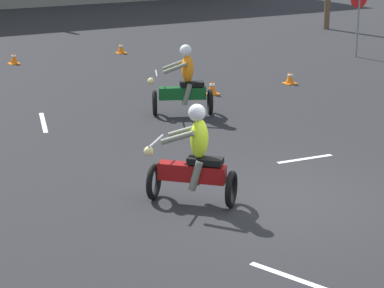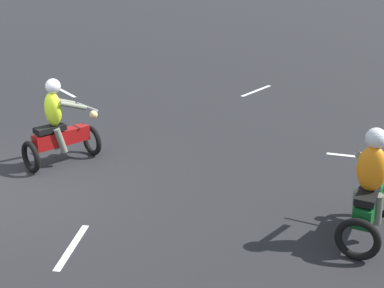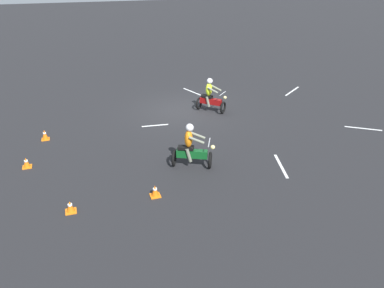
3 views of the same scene
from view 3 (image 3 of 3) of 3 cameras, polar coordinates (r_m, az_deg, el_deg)
The scene contains 12 objects.
ground_plane at distance 18.67m, azimuth -1.59°, elevation 5.17°, with size 120.00×120.00×0.00m, color black.
motorcycle_rider_foreground at distance 18.34m, azimuth 2.81°, elevation 7.16°, with size 1.41×1.41×1.66m.
motorcycle_rider_background at distance 13.15m, azimuth -0.15°, elevation -0.67°, with size 1.53×1.14×1.66m.
traffic_cone_near_right at distance 16.59m, azimuth -21.52°, elevation 1.30°, with size 0.32×0.32×0.43m.
traffic_cone_mid_center at distance 11.66m, azimuth -18.06°, elevation -9.09°, with size 0.32×0.32×0.36m.
traffic_cone_mid_left at distance 11.83m, azimuth -5.65°, elevation -7.15°, with size 0.32×0.32×0.38m.
traffic_cone_far_left at distance 14.61m, azimuth -23.92°, elevation -2.63°, with size 0.32×0.32×0.38m.
lane_stripe_e at distance 16.95m, azimuth -5.66°, elevation 2.84°, with size 0.10×1.20×0.01m, color silver.
lane_stripe_n at distance 13.90m, azimuth 13.40°, elevation -3.25°, with size 0.10×1.74×0.01m, color silver.
lane_stripe_nw at distance 18.21m, azimuth 24.63°, elevation 2.18°, with size 0.10×1.55×0.01m, color silver.
lane_stripe_sw at distance 22.31m, azimuth 15.03°, elevation 7.80°, with size 0.10×1.96×0.01m, color silver.
lane_stripe_s at distance 21.40m, azimuth 0.14°, elevation 7.93°, with size 0.10×1.76×0.01m, color silver.
Camera 3 is at (4.88, 16.77, 6.61)m, focal length 35.00 mm.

